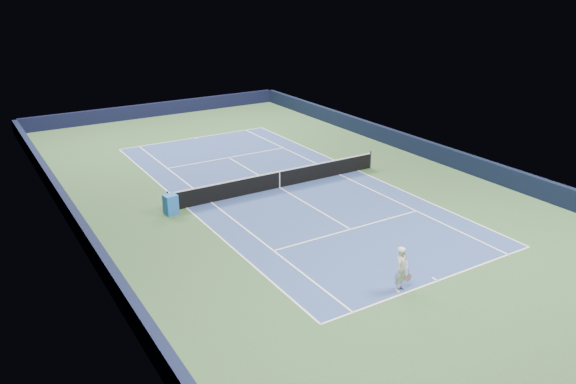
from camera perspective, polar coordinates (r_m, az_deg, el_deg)
ground at (r=30.99m, az=-0.86°, el=0.44°), size 40.00×40.00×0.00m
wall_far at (r=48.26m, az=-13.15°, el=8.18°), size 22.00×0.35×1.10m
wall_right at (r=37.23m, az=13.63°, el=4.33°), size 0.35×40.00×1.10m
wall_left at (r=27.30m, az=-20.80°, el=-2.74°), size 0.35×40.00×1.10m
court_surface at (r=30.99m, az=-0.86°, el=0.45°), size 10.97×23.77×0.01m
baseline_far at (r=41.15m, az=-9.42°, el=5.45°), size 10.97×0.08×0.00m
baseline_near at (r=22.57m, az=14.99°, el=-8.70°), size 10.97×0.08×0.00m
sideline_doubles_right at (r=33.95m, az=7.12°, el=2.18°), size 0.08×23.77×0.00m
sideline_doubles_left at (r=28.77m, az=-10.29°, el=-1.58°), size 0.08×23.77×0.00m
sideline_singles_right at (r=33.15m, az=5.26°, el=1.78°), size 0.08×23.77×0.00m
sideline_singles_left at (r=29.24m, az=-7.80°, el=-1.05°), size 0.08×23.77×0.00m
service_line_far at (r=36.33m, az=-6.05°, el=3.51°), size 8.23×0.08×0.00m
service_line_near at (r=26.12m, az=6.37°, el=-3.79°), size 8.23×0.08×0.00m
center_service_line at (r=30.99m, az=-0.86°, el=0.46°), size 0.08×12.80×0.00m
center_mark_far at (r=41.02m, az=-9.33°, el=5.41°), size 0.08×0.30×0.00m
center_mark_near at (r=22.66m, az=14.72°, el=-8.55°), size 0.08×0.30×0.00m
tennis_net at (r=30.81m, az=-0.87°, el=1.32°), size 12.90×0.10×1.07m
sponsor_cube at (r=28.02m, az=-11.82°, el=-1.25°), size 0.68×0.63×1.00m
tennis_player at (r=21.22m, az=11.47°, el=-7.68°), size 0.85×1.34×2.58m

